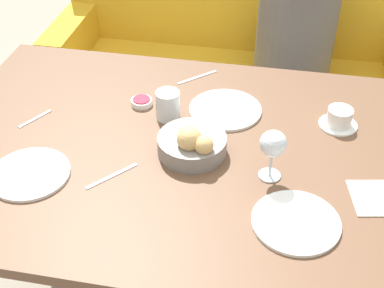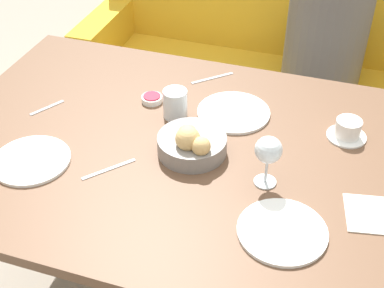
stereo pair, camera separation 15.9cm
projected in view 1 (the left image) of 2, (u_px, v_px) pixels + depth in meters
dining_table at (174, 168)px, 1.68m from camera, size 1.49×1.06×0.78m
couch at (233, 76)px, 2.86m from camera, size 1.81×0.70×0.86m
seated_person at (292, 63)px, 2.58m from camera, size 0.36×0.47×1.19m
bread_basket at (192, 143)px, 1.58m from camera, size 0.21×0.21×0.11m
plate_near_left at (30, 174)px, 1.52m from camera, size 0.23×0.23×0.01m
plate_near_right at (296, 222)px, 1.38m from camera, size 0.23×0.23×0.01m
plate_far_center at (225, 110)px, 1.78m from camera, size 0.24×0.24×0.01m
water_tumbler at (168, 105)px, 1.72m from camera, size 0.08×0.08×0.10m
wine_glass at (273, 145)px, 1.45m from camera, size 0.08×0.08×0.16m
coffee_cup at (339, 118)px, 1.70m from camera, size 0.12×0.12×0.06m
jam_bowl_berry at (142, 102)px, 1.80m from camera, size 0.07×0.07×0.02m
fork_silver at (197, 77)px, 1.95m from camera, size 0.13×0.12×0.00m
knife_silver at (112, 176)px, 1.52m from camera, size 0.12×0.13×0.00m
spoon_coffee at (35, 119)px, 1.74m from camera, size 0.07×0.11×0.00m
napkin at (377, 198)px, 1.45m from camera, size 0.16×0.16×0.00m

